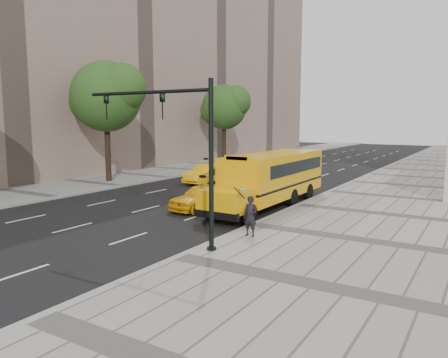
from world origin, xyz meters
The scene contains 13 objects.
ground centered at (0.00, 0.00, 0.00)m, with size 140.00×140.00×0.00m, color black.
sidewalk_museum centered at (12.00, 0.00, 0.07)m, with size 12.00×140.00×0.15m, color gray.
sidewalk_far centered at (-11.00, 0.00, 0.07)m, with size 6.00×140.00×0.15m, color gray.
curb_museum centered at (6.00, 0.00, 0.07)m, with size 0.30×140.00×0.15m, color gray.
curb_far centered at (-8.00, 0.00, 0.07)m, with size 0.30×140.00×0.15m, color gray.
building_far centered at (-19.00, 10.00, 16.00)m, with size 10.00×80.00×32.00m, color gray.
tree_b centered at (-10.40, 1.32, 6.78)m, with size 6.12×5.44×9.46m.
tree_c centered at (-10.41, 18.79, 6.40)m, with size 5.61×4.99×8.85m.
school_bus centered at (4.50, -0.25, 1.76)m, with size 2.96×11.56×3.19m.
taxi_near centered at (1.74, -3.40, 0.72)m, with size 1.69×4.20×1.43m, color #F7AC0E.
taxi_far centered at (-3.81, 5.18, 0.74)m, with size 1.57×4.51×1.49m, color #F7AC0E.
pedestrian centered at (6.92, -7.49, 1.00)m, with size 0.62×0.41×1.69m, color black.
traffic_signal centered at (5.19, -9.92, 4.09)m, with size 6.18×0.36×6.40m.
Camera 1 is at (15.23, -23.06, 4.93)m, focal length 35.00 mm.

